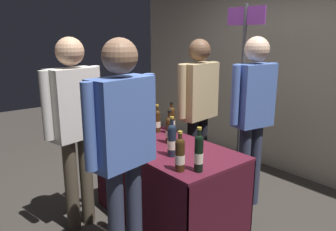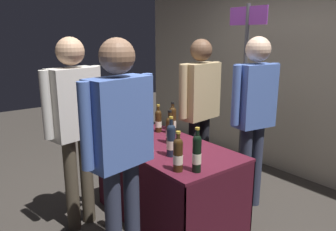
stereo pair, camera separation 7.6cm
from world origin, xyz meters
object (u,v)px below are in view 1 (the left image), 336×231
Objects in this scene: taster_foreground_right at (74,117)px; booth_signpost at (242,80)px; tasting_table at (168,169)px; display_bottle_0 at (169,129)px; featured_wine_bottle at (172,140)px; wine_glass_near_vendor at (135,128)px; vendor_presenter at (198,101)px.

taster_foreground_right is 1.86m from booth_signpost.
display_bottle_0 reaches higher than tasting_table.
booth_signpost is at bearing 87.30° from display_bottle_0.
featured_wine_bottle reaches higher than wine_glass_near_vendor.
featured_wine_bottle is 0.61m from wine_glass_near_vendor.
vendor_presenter is 1.40m from taster_foreground_right.
tasting_table is at bearing 148.39° from featured_wine_bottle.
vendor_presenter is at bearing 81.91° from wine_glass_near_vendor.
taster_foreground_right is (-0.03, -0.62, 0.20)m from wine_glass_near_vendor.
tasting_table is at bearing -47.70° from display_bottle_0.
wine_glass_near_vendor is 0.09× the size of taster_foreground_right.
booth_signpost is (0.05, 1.01, 0.40)m from display_bottle_0.
vendor_presenter reaches higher than tasting_table.
vendor_presenter is at bearing 110.37° from display_bottle_0.
vendor_presenter is (-0.50, 0.80, 0.15)m from featured_wine_bottle.
featured_wine_bottle is 2.29× the size of wine_glass_near_vendor.
tasting_table is 0.82× the size of vendor_presenter.
featured_wine_bottle is 0.34m from display_bottle_0.
booth_signpost is at bearing 100.78° from featured_wine_bottle.
display_bottle_0 is 0.19× the size of taster_foreground_right.
featured_wine_bottle reaches higher than tasting_table.
vendor_presenter reaches higher than wine_glass_near_vendor.
vendor_presenter is at bearing 121.96° from featured_wine_bottle.
featured_wine_bottle is at bearing -31.61° from tasting_table.
display_bottle_0 is at bearing 132.30° from tasting_table.
booth_signpost reaches higher than tasting_table.
tasting_table is 1.00m from taster_foreground_right.
booth_signpost is at bearing 138.53° from vendor_presenter.
display_bottle_0 is 0.66m from vendor_presenter.
vendor_presenter is (-0.29, 0.67, 0.53)m from tasting_table.
vendor_presenter is at bearing -17.82° from taster_foreground_right.
booth_signpost reaches higher than featured_wine_bottle.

